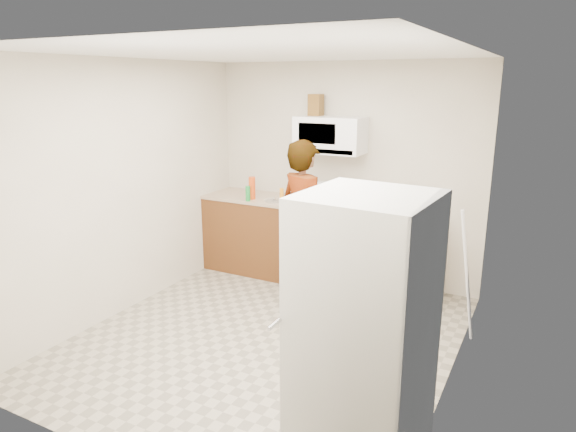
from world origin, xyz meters
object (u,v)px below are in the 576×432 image
Objects in this scene: saucepan at (314,192)px; microwave at (330,135)px; fridge at (363,337)px; kettle at (402,202)px; person at (304,223)px; gas_range at (324,242)px.

microwave is at bearing -13.98° from saucepan.
kettle is at bearing 105.07° from fridge.
kettle is 0.76× the size of saucepan.
person is at bearing 128.11° from fridge.
kettle is 1.08m from saucepan.
microwave is (0.00, 0.13, 1.21)m from gas_range.
gas_range reaches higher than kettle.
person is at bearing -87.17° from microwave.
microwave reaches higher than kettle.
fridge is 8.89× the size of kettle.
saucepan is (-1.07, 0.09, -0.01)m from kettle.
fridge is (1.39, -2.60, 0.36)m from gas_range.
saucepan is (-0.25, 0.78, 0.16)m from person.
gas_range is 0.60m from saucepan.
microwave reaches higher than saucepan.
gas_range is 0.71m from person.
saucepan is (-0.21, 0.05, -0.68)m from microwave.
kettle is (0.83, 0.70, 0.17)m from person.
person is 1.09m from kettle.
microwave reaches higher than person.
fridge is at bearing -62.99° from microwave.
kettle is at bearing -4.55° from saucepan.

